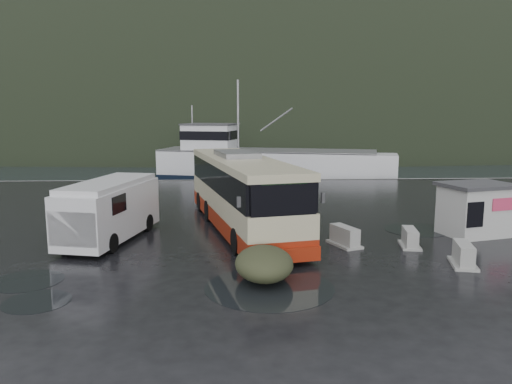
{
  "coord_description": "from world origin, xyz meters",
  "views": [
    {
      "loc": [
        1.29,
        -19.88,
        5.5
      ],
      "look_at": [
        2.35,
        3.45,
        1.7
      ],
      "focal_mm": 35.0,
      "sensor_mm": 36.0,
      "label": 1
    }
  ],
  "objects_px": {
    "jersey_barrier_b": "(463,265)",
    "dome_tent": "(264,279)",
    "white_van": "(111,240)",
    "fishing_trawler": "(266,169)",
    "ticket_kiosk": "(474,235)",
    "coach_bus": "(242,228)",
    "waste_bin_right": "(265,260)",
    "jersey_barrier_c": "(409,247)",
    "waste_bin_left": "(256,247)",
    "jersey_barrier_a": "(344,245)"
  },
  "relations": [
    {
      "from": "jersey_barrier_b",
      "to": "dome_tent",
      "type": "bearing_deg",
      "value": -170.9
    },
    {
      "from": "white_van",
      "to": "fishing_trawler",
      "type": "bearing_deg",
      "value": 85.11
    },
    {
      "from": "dome_tent",
      "to": "ticket_kiosk",
      "type": "bearing_deg",
      "value": 29.5
    },
    {
      "from": "coach_bus",
      "to": "dome_tent",
      "type": "relative_size",
      "value": 4.7
    },
    {
      "from": "waste_bin_right",
      "to": "dome_tent",
      "type": "bearing_deg",
      "value": -95.0
    },
    {
      "from": "jersey_barrier_b",
      "to": "jersey_barrier_c",
      "type": "xyz_separation_m",
      "value": [
        -1.05,
        2.56,
        0.0
      ]
    },
    {
      "from": "coach_bus",
      "to": "waste_bin_right",
      "type": "bearing_deg",
      "value": -94.06
    },
    {
      "from": "waste_bin_left",
      "to": "fishing_trawler",
      "type": "relative_size",
      "value": 0.06
    },
    {
      "from": "waste_bin_right",
      "to": "ticket_kiosk",
      "type": "distance_m",
      "value": 10.22
    },
    {
      "from": "coach_bus",
      "to": "waste_bin_left",
      "type": "xyz_separation_m",
      "value": [
        0.51,
        -3.31,
        0.0
      ]
    },
    {
      "from": "waste_bin_left",
      "to": "ticket_kiosk",
      "type": "xyz_separation_m",
      "value": [
        9.9,
        1.63,
        0.0
      ]
    },
    {
      "from": "waste_bin_right",
      "to": "fishing_trawler",
      "type": "relative_size",
      "value": 0.07
    },
    {
      "from": "coach_bus",
      "to": "dome_tent",
      "type": "distance_m",
      "value": 7.26
    },
    {
      "from": "waste_bin_right",
      "to": "jersey_barrier_c",
      "type": "xyz_separation_m",
      "value": [
        6.04,
        1.63,
        0.0
      ]
    },
    {
      "from": "waste_bin_right",
      "to": "ticket_kiosk",
      "type": "bearing_deg",
      "value": 19.74
    },
    {
      "from": "dome_tent",
      "to": "ticket_kiosk",
      "type": "height_order",
      "value": "ticket_kiosk"
    },
    {
      "from": "coach_bus",
      "to": "dome_tent",
      "type": "height_order",
      "value": "coach_bus"
    },
    {
      "from": "coach_bus",
      "to": "waste_bin_left",
      "type": "relative_size",
      "value": 8.38
    },
    {
      "from": "jersey_barrier_b",
      "to": "ticket_kiosk",
      "type": "bearing_deg",
      "value": 59.93
    },
    {
      "from": "waste_bin_right",
      "to": "dome_tent",
      "type": "height_order",
      "value": "waste_bin_right"
    },
    {
      "from": "fishing_trawler",
      "to": "jersey_barrier_c",
      "type": "bearing_deg",
      "value": -66.3
    },
    {
      "from": "coach_bus",
      "to": "dome_tent",
      "type": "xyz_separation_m",
      "value": [
        0.6,
        -7.23,
        0.0
      ]
    },
    {
      "from": "white_van",
      "to": "waste_bin_left",
      "type": "relative_size",
      "value": 4.09
    },
    {
      "from": "waste_bin_right",
      "to": "waste_bin_left",
      "type": "bearing_deg",
      "value": 98.7
    },
    {
      "from": "jersey_barrier_b",
      "to": "jersey_barrier_c",
      "type": "height_order",
      "value": "jersey_barrier_b"
    },
    {
      "from": "jersey_barrier_c",
      "to": "coach_bus",
      "type": "bearing_deg",
      "value": 152.76
    },
    {
      "from": "fishing_trawler",
      "to": "jersey_barrier_b",
      "type": "bearing_deg",
      "value": -65.07
    },
    {
      "from": "ticket_kiosk",
      "to": "jersey_barrier_c",
      "type": "bearing_deg",
      "value": -168.15
    },
    {
      "from": "fishing_trawler",
      "to": "waste_bin_right",
      "type": "bearing_deg",
      "value": -78.22
    },
    {
      "from": "waste_bin_left",
      "to": "jersey_barrier_b",
      "type": "distance_m",
      "value": 7.86
    },
    {
      "from": "jersey_barrier_a",
      "to": "coach_bus",
      "type": "bearing_deg",
      "value": 142.28
    },
    {
      "from": "jersey_barrier_a",
      "to": "waste_bin_right",
      "type": "bearing_deg",
      "value": -150.67
    },
    {
      "from": "waste_bin_right",
      "to": "jersey_barrier_a",
      "type": "xyz_separation_m",
      "value": [
        3.39,
        1.91,
        0.0
      ]
    },
    {
      "from": "waste_bin_right",
      "to": "ticket_kiosk",
      "type": "height_order",
      "value": "ticket_kiosk"
    },
    {
      "from": "waste_bin_right",
      "to": "ticket_kiosk",
      "type": "xyz_separation_m",
      "value": [
        9.62,
        3.45,
        0.0
      ]
    },
    {
      "from": "jersey_barrier_b",
      "to": "waste_bin_left",
      "type": "bearing_deg",
      "value": 159.49
    },
    {
      "from": "coach_bus",
      "to": "jersey_barrier_a",
      "type": "relative_size",
      "value": 7.9
    },
    {
      "from": "waste_bin_right",
      "to": "fishing_trawler",
      "type": "height_order",
      "value": "fishing_trawler"
    },
    {
      "from": "dome_tent",
      "to": "ticket_kiosk",
      "type": "distance_m",
      "value": 11.26
    },
    {
      "from": "waste_bin_right",
      "to": "jersey_barrier_b",
      "type": "height_order",
      "value": "waste_bin_right"
    },
    {
      "from": "waste_bin_left",
      "to": "ticket_kiosk",
      "type": "relative_size",
      "value": 0.51
    },
    {
      "from": "white_van",
      "to": "waste_bin_right",
      "type": "xyz_separation_m",
      "value": [
        6.47,
        -3.28,
        0.0
      ]
    },
    {
      "from": "white_van",
      "to": "jersey_barrier_b",
      "type": "relative_size",
      "value": 3.83
    },
    {
      "from": "ticket_kiosk",
      "to": "jersey_barrier_c",
      "type": "height_order",
      "value": "ticket_kiosk"
    },
    {
      "from": "coach_bus",
      "to": "waste_bin_left",
      "type": "height_order",
      "value": "coach_bus"
    },
    {
      "from": "waste_bin_left",
      "to": "jersey_barrier_b",
      "type": "height_order",
      "value": "waste_bin_left"
    },
    {
      "from": "dome_tent",
      "to": "fishing_trawler",
      "type": "xyz_separation_m",
      "value": [
        2.2,
        32.09,
        0.0
      ]
    },
    {
      "from": "waste_bin_left",
      "to": "jersey_barrier_a",
      "type": "distance_m",
      "value": 3.67
    },
    {
      "from": "waste_bin_left",
      "to": "jersey_barrier_b",
      "type": "xyz_separation_m",
      "value": [
        7.36,
        -2.75,
        0.0
      ]
    },
    {
      "from": "waste_bin_right",
      "to": "jersey_barrier_c",
      "type": "relative_size",
      "value": 1.09
    }
  ]
}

